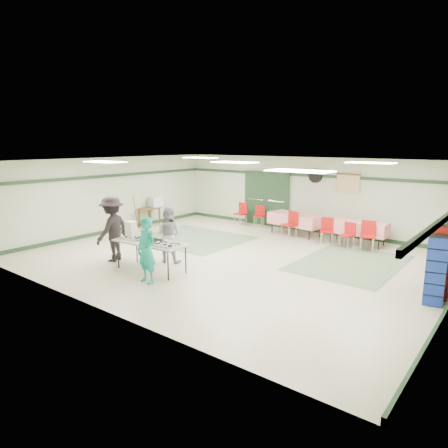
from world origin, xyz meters
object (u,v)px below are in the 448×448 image
Objects in this scene: volunteer_teal at (147,250)px; volunteer_grey at (168,235)px; printer_table at (149,210)px; crate_stack_blue_a at (435,270)px; dining_table_a at (358,227)px; chair_loose_b at (242,211)px; chair_d at (291,222)px; broom at (135,212)px; serving_table at (151,243)px; crate_stack_blue_b at (445,256)px; chair_b at (327,228)px; crate_stack_red at (440,262)px; volunteer_dark at (112,229)px; chair_a at (348,233)px; dining_table_b at (296,219)px; chair_loose_a at (260,214)px; office_printer at (155,202)px; chair_c at (368,233)px.

volunteer_grey is at bearing 121.82° from volunteer_teal.
crate_stack_blue_a is at bearing -21.21° from printer_table.
dining_table_a is 2.09× the size of chair_loose_b.
volunteer_teal is 1.66× the size of chair_d.
broom is (-0.08, -0.60, 0.02)m from printer_table.
serving_table is 1.33× the size of crate_stack_blue_b.
volunteer_teal is at bearing -114.30° from dining_table_a.
chair_b is 0.97× the size of chair_loose_b.
crate_stack_red is (2.94, -3.40, 0.22)m from dining_table_a.
crate_stack_blue_b is at bearing -15.68° from printer_table.
volunteer_dark is at bearing 166.87° from volunteer_teal.
crate_stack_blue_b reaches higher than chair_d.
crate_stack_blue_a is 0.44m from crate_stack_red.
chair_loose_b is at bearing 175.97° from chair_d.
chair_a is 4.45m from crate_stack_blue_a.
dining_table_b is at bearing 27.86° from broom.
volunteer_dark is 0.89× the size of dining_table_b.
chair_loose_a is at bearing 93.89° from serving_table.
volunteer_grey reaches higher than printer_table.
chair_loose_a is 4.74m from broom.
office_printer is at bearing -163.83° from chair_loose_a.
dining_table_a is 4.50m from crate_stack_red.
dining_table_a is 7.69m from printer_table.
chair_c is at bearing 22.31° from office_printer.
printer_table is (-4.79, 4.32, -0.14)m from volunteer_teal.
serving_table is 1.14× the size of volunteer_dark.
volunteer_grey reaches higher than serving_table.
crate_stack_blue_b is at bearing -10.71° from chair_d.
chair_loose_b is 1.83× the size of office_printer.
chair_loose_b is at bearing -96.67° from volunteer_grey.
crate_stack_red is 1.25× the size of broom.
dining_table_a is at bearing 57.95° from serving_table.
dining_table_a is 2.27× the size of chair_loose_a.
volunteer_dark reaches higher than crate_stack_red.
crate_stack_blue_b is (7.67, -3.12, 0.23)m from chair_loose_b.
chair_loose_a is 1.68× the size of office_printer.
chair_c is (2.72, -0.56, -0.01)m from dining_table_b.
chair_a is at bearing 124.38° from volunteer_dark.
chair_loose_a is at bearing 173.89° from dining_table_b.
office_printer is at bearing -168.51° from dining_table_a.
chair_c is 5.32m from chair_loose_b.
serving_table is 1.02× the size of dining_table_b.
crate_stack_red is (2.42, -2.84, 0.22)m from chair_c.
chair_loose_b is 0.70× the size of broom.
dining_table_a is at bearing 136.04° from crate_stack_blue_b.
chair_c is 3.74m from crate_stack_red.
dining_table_b is at bearing 154.87° from chair_c.
serving_table is at bearing -100.90° from chair_loose_a.
broom is at bearing 174.31° from crate_stack_blue_a.
broom reaches higher than printer_table.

